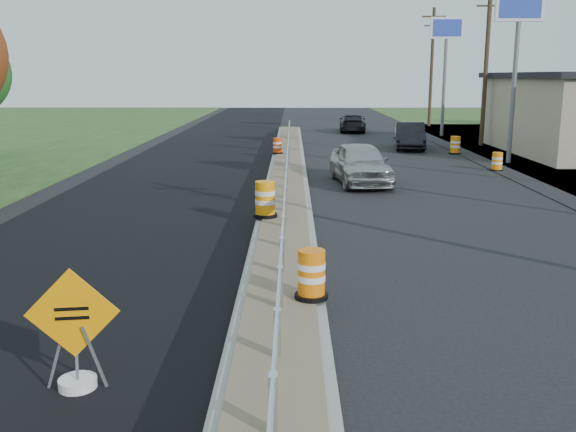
{
  "coord_description": "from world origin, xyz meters",
  "views": [
    {
      "loc": [
        0.21,
        -14.43,
        4.1
      ],
      "look_at": [
        0.12,
        -0.75,
        1.1
      ],
      "focal_mm": 40.0,
      "sensor_mm": 36.0,
      "label": 1
    }
  ],
  "objects_px": {
    "barrel_median_far": "(277,146)",
    "barrel_shoulder_near": "(497,162)",
    "barrel_shoulder_mid": "(455,146)",
    "car_dark_mid": "(410,136)",
    "car_dark_far": "(352,123)",
    "caution_sign": "(76,359)",
    "barrel_median_near": "(311,275)",
    "barrel_shoulder_far": "(399,131)",
    "barrel_median_mid": "(265,200)",
    "car_silver": "(360,163)"
  },
  "relations": [
    {
      "from": "barrel_median_far",
      "to": "barrel_shoulder_near",
      "type": "bearing_deg",
      "value": -24.32
    },
    {
      "from": "barrel_shoulder_mid",
      "to": "car_dark_mid",
      "type": "relative_size",
      "value": 0.21
    },
    {
      "from": "barrel_shoulder_near",
      "to": "car_dark_far",
      "type": "xyz_separation_m",
      "value": [
        -4.53,
        19.93,
        0.28
      ]
    },
    {
      "from": "barrel_shoulder_near",
      "to": "caution_sign",
      "type": "bearing_deg",
      "value": -120.5
    },
    {
      "from": "barrel_shoulder_near",
      "to": "car_dark_mid",
      "type": "relative_size",
      "value": 0.18
    },
    {
      "from": "barrel_median_near",
      "to": "barrel_shoulder_mid",
      "type": "distance_m",
      "value": 24.82
    },
    {
      "from": "barrel_median_near",
      "to": "car_dark_far",
      "type": "relative_size",
      "value": 0.19
    },
    {
      "from": "car_dark_mid",
      "to": "barrel_median_far",
      "type": "bearing_deg",
      "value": -142.62
    },
    {
      "from": "barrel_shoulder_near",
      "to": "barrel_shoulder_mid",
      "type": "xyz_separation_m",
      "value": [
        -0.31,
        6.18,
        0.06
      ]
    },
    {
      "from": "barrel_median_near",
      "to": "barrel_shoulder_far",
      "type": "height_order",
      "value": "barrel_median_near"
    },
    {
      "from": "caution_sign",
      "to": "car_dark_mid",
      "type": "distance_m",
      "value": 30.33
    },
    {
      "from": "barrel_shoulder_far",
      "to": "car_dark_far",
      "type": "relative_size",
      "value": 0.22
    },
    {
      "from": "barrel_shoulder_mid",
      "to": "car_dark_mid",
      "type": "distance_m",
      "value": 3.16
    },
    {
      "from": "barrel_median_far",
      "to": "barrel_shoulder_mid",
      "type": "relative_size",
      "value": 0.84
    },
    {
      "from": "barrel_median_mid",
      "to": "car_silver",
      "type": "bearing_deg",
      "value": 64.28
    },
    {
      "from": "barrel_median_far",
      "to": "car_dark_mid",
      "type": "distance_m",
      "value": 8.59
    },
    {
      "from": "car_silver",
      "to": "car_dark_mid",
      "type": "height_order",
      "value": "car_silver"
    },
    {
      "from": "barrel_median_near",
      "to": "barrel_median_mid",
      "type": "relative_size",
      "value": 0.88
    },
    {
      "from": "barrel_median_near",
      "to": "barrel_median_far",
      "type": "bearing_deg",
      "value": 92.92
    },
    {
      "from": "car_dark_mid",
      "to": "caution_sign",
      "type": "bearing_deg",
      "value": -100.56
    },
    {
      "from": "barrel_median_mid",
      "to": "barrel_shoulder_far",
      "type": "relative_size",
      "value": 1.0
    },
    {
      "from": "barrel_median_mid",
      "to": "barrel_median_far",
      "type": "xyz_separation_m",
      "value": [
        -0.0,
        14.89,
        -0.1
      ]
    },
    {
      "from": "car_silver",
      "to": "caution_sign",
      "type": "bearing_deg",
      "value": -114.32
    },
    {
      "from": "caution_sign",
      "to": "barrel_shoulder_near",
      "type": "xyz_separation_m",
      "value": [
        11.86,
        20.14,
        -0.03
      ]
    },
    {
      "from": "barrel_median_near",
      "to": "barrel_shoulder_mid",
      "type": "bearing_deg",
      "value": 70.36
    },
    {
      "from": "car_silver",
      "to": "car_dark_mid",
      "type": "bearing_deg",
      "value": 65.26
    },
    {
      "from": "barrel_median_near",
      "to": "car_silver",
      "type": "relative_size",
      "value": 0.19
    },
    {
      "from": "barrel_shoulder_mid",
      "to": "car_silver",
      "type": "xyz_separation_m",
      "value": [
        -6.06,
        -9.64,
        0.34
      ]
    },
    {
      "from": "barrel_shoulder_far",
      "to": "car_dark_mid",
      "type": "bearing_deg",
      "value": -93.66
    },
    {
      "from": "car_dark_far",
      "to": "barrel_median_far",
      "type": "bearing_deg",
      "value": 75.39
    },
    {
      "from": "barrel_median_mid",
      "to": "barrel_median_far",
      "type": "bearing_deg",
      "value": 90.0
    },
    {
      "from": "car_dark_mid",
      "to": "car_silver",
      "type": "bearing_deg",
      "value": -100.81
    },
    {
      "from": "barrel_shoulder_near",
      "to": "barrel_shoulder_mid",
      "type": "distance_m",
      "value": 6.19
    },
    {
      "from": "caution_sign",
      "to": "barrel_median_mid",
      "type": "xyz_separation_m",
      "value": [
        2.11,
        9.66,
        0.28
      ]
    },
    {
      "from": "barrel_median_near",
      "to": "car_dark_mid",
      "type": "distance_m",
      "value": 26.6
    },
    {
      "from": "barrel_median_mid",
      "to": "barrel_median_far",
      "type": "relative_size",
      "value": 1.27
    },
    {
      "from": "barrel_median_near",
      "to": "barrel_shoulder_far",
      "type": "distance_m",
      "value": 32.76
    },
    {
      "from": "barrel_median_mid",
      "to": "barrel_shoulder_far",
      "type": "xyz_separation_m",
      "value": [
        7.87,
        25.35,
        -0.23
      ]
    },
    {
      "from": "car_silver",
      "to": "car_dark_far",
      "type": "relative_size",
      "value": 1.0
    },
    {
      "from": "barrel_median_near",
      "to": "car_silver",
      "type": "bearing_deg",
      "value": 80.56
    },
    {
      "from": "caution_sign",
      "to": "car_dark_far",
      "type": "height_order",
      "value": "caution_sign"
    },
    {
      "from": "barrel_median_mid",
      "to": "car_silver",
      "type": "xyz_separation_m",
      "value": [
        3.38,
        7.02,
        0.09
      ]
    },
    {
      "from": "car_silver",
      "to": "car_dark_mid",
      "type": "distance_m",
      "value": 12.77
    },
    {
      "from": "car_dark_mid",
      "to": "car_dark_far",
      "type": "xyz_separation_m",
      "value": [
        -2.25,
        11.29,
        -0.07
      ]
    },
    {
      "from": "barrel_shoulder_mid",
      "to": "car_dark_mid",
      "type": "xyz_separation_m",
      "value": [
        -1.97,
        2.46,
        0.29
      ]
    },
    {
      "from": "barrel_median_far",
      "to": "barrel_shoulder_mid",
      "type": "bearing_deg",
      "value": 10.64
    },
    {
      "from": "barrel_shoulder_mid",
      "to": "car_silver",
      "type": "distance_m",
      "value": 11.39
    },
    {
      "from": "barrel_median_mid",
      "to": "barrel_shoulder_mid",
      "type": "distance_m",
      "value": 19.15
    },
    {
      "from": "barrel_shoulder_mid",
      "to": "barrel_shoulder_far",
      "type": "distance_m",
      "value": 8.83
    },
    {
      "from": "barrel_shoulder_near",
      "to": "car_silver",
      "type": "bearing_deg",
      "value": -151.48
    }
  ]
}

